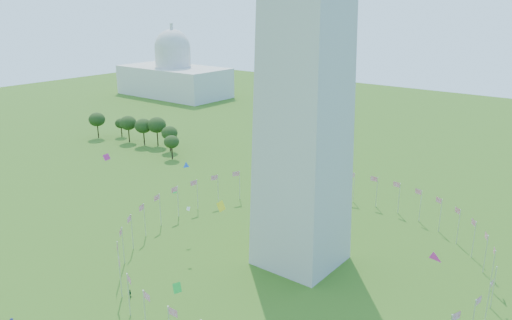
{
  "coord_description": "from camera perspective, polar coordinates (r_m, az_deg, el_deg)",
  "views": [
    {
      "loc": [
        54.9,
        -36.86,
        56.55
      ],
      "look_at": [
        -1.15,
        35.0,
        27.7
      ],
      "focal_mm": 35.0,
      "sensor_mm": 36.0,
      "label": 1
    }
  ],
  "objects": [
    {
      "name": "flag_ring",
      "position": [
        115.19,
        5.12,
        -9.38
      ],
      "size": [
        80.24,
        80.24,
        9.0
      ],
      "color": "silver",
      "rests_on": "ground"
    },
    {
      "name": "capitol_building",
      "position": [
        321.45,
        -9.47,
        11.34
      ],
      "size": [
        70.0,
        35.0,
        46.0
      ],
      "primitive_type": null,
      "color": "beige",
      "rests_on": "ground"
    },
    {
      "name": "kites_aloft",
      "position": [
        81.02,
        5.09,
        -12.33
      ],
      "size": [
        103.92,
        59.33,
        32.88
      ],
      "color": "#CC2699",
      "rests_on": "ground"
    },
    {
      "name": "tree_line_west",
      "position": [
        211.75,
        -13.15,
        3.1
      ],
      "size": [
        54.78,
        15.44,
        11.81
      ],
      "color": "#284517",
      "rests_on": "ground"
    }
  ]
}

